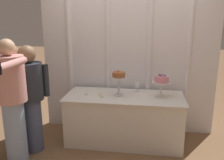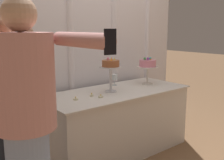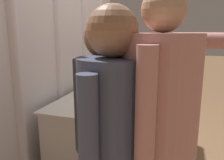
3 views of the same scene
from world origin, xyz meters
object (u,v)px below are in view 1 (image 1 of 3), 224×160
object	(u,v)px
cake_display_nearright	(161,80)
tealight_far_left	(86,94)
cake_display_nearleft	(119,77)
guest_man_dark_suit	(14,95)
wine_glass	(137,85)
guest_girl_blue_dress	(12,98)
cake_table	(124,119)
guest_man_pink_jacket	(31,96)
tealight_near_right	(102,97)
tealight_near_left	(100,94)

from	to	relation	value
cake_display_nearright	tealight_far_left	size ratio (longest dim) A/B	6.76
cake_display_nearleft	guest_man_dark_suit	bearing A→B (deg)	-158.82
cake_display_nearleft	wine_glass	size ratio (longest dim) A/B	2.89
guest_man_dark_suit	guest_girl_blue_dress	world-z (taller)	guest_girl_blue_dress
wine_glass	cake_table	bearing A→B (deg)	-125.69
wine_glass	guest_man_pink_jacket	xyz separation A→B (m)	(-1.43, -0.67, -0.02)
cake_table	guest_girl_blue_dress	size ratio (longest dim) A/B	1.08
cake_display_nearright	tealight_near_right	world-z (taller)	cake_display_nearright
tealight_near_right	cake_display_nearright	bearing A→B (deg)	10.05
cake_table	tealight_near_right	world-z (taller)	tealight_near_right
tealight_near_right	guest_girl_blue_dress	distance (m)	1.21
guest_man_dark_suit	tealight_near_left	bearing A→B (deg)	24.72
cake_display_nearleft	tealight_near_right	size ratio (longest dim) A/B	7.81
cake_table	tealight_near_right	distance (m)	0.51
guest_man_dark_suit	wine_glass	bearing A→B (deg)	25.39
cake_display_nearleft	cake_display_nearright	size ratio (longest dim) A/B	1.14
wine_glass	guest_man_pink_jacket	size ratio (longest dim) A/B	0.09
wine_glass	tealight_far_left	xyz separation A→B (m)	(-0.74, -0.29, -0.09)
guest_man_dark_suit	guest_girl_blue_dress	size ratio (longest dim) A/B	0.95
tealight_far_left	tealight_near_left	bearing A→B (deg)	4.27
cake_table	cake_display_nearright	bearing A→B (deg)	2.47
cake_display_nearright	tealight_far_left	xyz separation A→B (m)	(-1.10, -0.07, -0.24)
tealight_far_left	tealight_near_right	size ratio (longest dim) A/B	1.01
guest_man_pink_jacket	tealight_near_right	bearing A→B (deg)	17.94
tealight_near_right	guest_man_pink_jacket	distance (m)	0.99
cake_display_nearleft	cake_display_nearright	bearing A→B (deg)	2.36
tealight_far_left	cake_table	bearing A→B (deg)	4.78
tealight_near_right	guest_man_pink_jacket	bearing A→B (deg)	-162.06
wine_glass	guest_man_pink_jacket	bearing A→B (deg)	-154.90
wine_glass	tealight_near_right	bearing A→B (deg)	-143.31
tealight_near_right	tealight_near_left	bearing A→B (deg)	116.65
cake_table	guest_man_dark_suit	bearing A→B (deg)	-159.89
wine_glass	guest_man_dark_suit	size ratio (longest dim) A/B	0.09
tealight_near_right	guest_man_dark_suit	xyz separation A→B (m)	(-1.13, -0.40, 0.10)
cake_table	guest_girl_blue_dress	world-z (taller)	guest_girl_blue_dress
wine_glass	guest_girl_blue_dress	size ratio (longest dim) A/B	0.08
cake_table	guest_man_dark_suit	size ratio (longest dim) A/B	1.13
tealight_near_left	guest_man_pink_jacket	bearing A→B (deg)	-155.91
cake_display_nearleft	tealight_near_right	distance (m)	0.38
guest_man_pink_jacket	guest_man_dark_suit	bearing A→B (deg)	-152.40
cake_display_nearright	wine_glass	world-z (taller)	cake_display_nearright
tealight_far_left	guest_man_dark_suit	xyz separation A→B (m)	(-0.88, -0.48, 0.10)
tealight_near_right	guest_man_dark_suit	distance (m)	1.21
cake_table	cake_display_nearright	xyz separation A→B (m)	(0.53, 0.02, 0.62)
cake_table	tealight_near_left	world-z (taller)	tealight_near_left
cake_display_nearright	guest_girl_blue_dress	bearing A→B (deg)	-157.75
wine_glass	tealight_near_right	xyz separation A→B (m)	(-0.49, -0.37, -0.09)
tealight_near_left	guest_man_pink_jacket	world-z (taller)	guest_man_pink_jacket
cake_table	tealight_far_left	distance (m)	0.69
wine_glass	tealight_near_right	size ratio (longest dim) A/B	2.71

